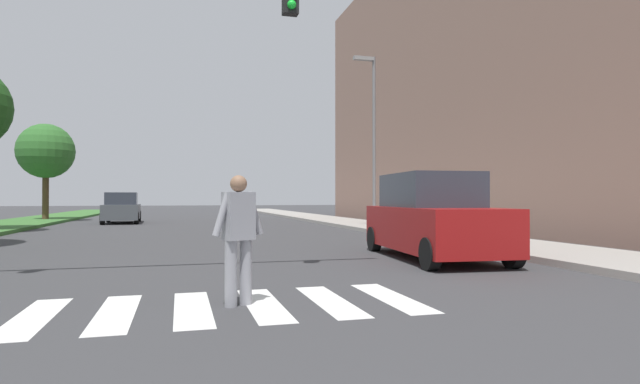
# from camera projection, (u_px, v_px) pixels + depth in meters

# --- Properties ---
(ground_plane) EXTENTS (140.00, 140.00, 0.00)m
(ground_plane) POSITION_uv_depth(u_px,v_px,m) (182.00, 223.00, 28.91)
(ground_plane) COLOR #38383A
(crosswalk) EXTENTS (5.85, 2.20, 0.01)m
(crosswalk) POSITION_uv_depth(u_px,v_px,m) (193.00, 308.00, 6.42)
(crosswalk) COLOR silver
(crosswalk) RESTS_ON ground_plane
(median_strip) EXTENTS (3.64, 64.00, 0.15)m
(median_strip) POSITION_uv_depth(u_px,v_px,m) (6.00, 225.00, 24.79)
(median_strip) COLOR #386B2D
(median_strip) RESTS_ON ground_plane
(tree_distant) EXTENTS (3.24, 3.24, 5.67)m
(tree_distant) POSITION_uv_depth(u_px,v_px,m) (46.00, 151.00, 30.37)
(tree_distant) COLOR #4C3823
(tree_distant) RESTS_ON median_strip
(apartment_block_right) EXTENTS (11.02, 31.65, 15.17)m
(apartment_block_right) POSITION_uv_depth(u_px,v_px,m) (531.00, 76.00, 25.82)
(apartment_block_right) COLOR #937060
(apartment_block_right) RESTS_ON ground_plane
(sidewalk_right) EXTENTS (3.00, 64.00, 0.15)m
(sidewalk_right) POSITION_uv_depth(u_px,v_px,m) (338.00, 221.00, 29.29)
(sidewalk_right) COLOR #9E9991
(sidewalk_right) RESTS_ON ground_plane
(street_lamp_right) EXTENTS (1.02, 0.24, 7.50)m
(street_lamp_right) POSITION_uv_depth(u_px,v_px,m) (372.00, 126.00, 22.56)
(street_lamp_right) COLOR slate
(street_lamp_right) RESTS_ON sidewalk_right
(pedestrian_performer) EXTENTS (0.72, 0.39, 1.69)m
(pedestrian_performer) POSITION_uv_depth(u_px,v_px,m) (238.00, 233.00, 6.61)
(pedestrian_performer) COLOR gray
(pedestrian_performer) RESTS_ON ground_plane
(suv_crossing) EXTENTS (2.31, 4.74, 1.97)m
(suv_crossing) POSITION_uv_depth(u_px,v_px,m) (433.00, 218.00, 11.82)
(suv_crossing) COLOR maroon
(suv_crossing) RESTS_ON ground_plane
(sedan_midblock) EXTENTS (2.06, 4.38, 1.70)m
(sedan_midblock) POSITION_uv_depth(u_px,v_px,m) (122.00, 209.00, 28.44)
(sedan_midblock) COLOR #474C51
(sedan_midblock) RESTS_ON ground_plane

